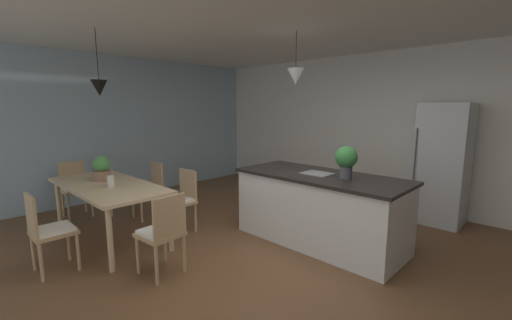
{
  "coord_description": "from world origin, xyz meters",
  "views": [
    {
      "loc": [
        2.2,
        -2.51,
        1.74
      ],
      "look_at": [
        -0.72,
        0.51,
        1.06
      ],
      "focal_mm": 22.75,
      "sensor_mm": 36.0,
      "label": 1
    }
  ],
  "objects_px": {
    "chair_kitchen_end": "(163,231)",
    "potted_plant_on_table": "(102,168)",
    "chair_near_right": "(48,229)",
    "kitchen_island": "(319,208)",
    "chair_far_right": "(181,199)",
    "potted_plant_on_island": "(346,159)",
    "vase_on_dining_table": "(111,181)",
    "dining_table": "(108,189)",
    "refrigerator": "(443,164)",
    "chair_window_end": "(75,187)",
    "chair_far_left": "(150,188)"
  },
  "relations": [
    {
      "from": "chair_kitchen_end",
      "to": "potted_plant_on_table",
      "type": "relative_size",
      "value": 2.53
    },
    {
      "from": "chair_near_right",
      "to": "kitchen_island",
      "type": "xyz_separation_m",
      "value": [
        1.61,
        2.66,
        -0.01
      ]
    },
    {
      "from": "chair_far_right",
      "to": "potted_plant_on_island",
      "type": "xyz_separation_m",
      "value": [
        1.96,
        1.03,
        0.66
      ]
    },
    {
      "from": "chair_kitchen_end",
      "to": "kitchen_island",
      "type": "bearing_deg",
      "value": 69.18
    },
    {
      "from": "vase_on_dining_table",
      "to": "chair_near_right",
      "type": "bearing_deg",
      "value": -71.26
    },
    {
      "from": "chair_kitchen_end",
      "to": "vase_on_dining_table",
      "type": "distance_m",
      "value": 1.23
    },
    {
      "from": "potted_plant_on_island",
      "to": "dining_table",
      "type": "bearing_deg",
      "value": -142.47
    },
    {
      "from": "refrigerator",
      "to": "chair_window_end",
      "type": "bearing_deg",
      "value": -138.93
    },
    {
      "from": "potted_plant_on_table",
      "to": "chair_near_right",
      "type": "bearing_deg",
      "value": -50.57
    },
    {
      "from": "vase_on_dining_table",
      "to": "chair_window_end",
      "type": "bearing_deg",
      "value": 178.88
    },
    {
      "from": "vase_on_dining_table",
      "to": "dining_table",
      "type": "bearing_deg",
      "value": 171.12
    },
    {
      "from": "chair_window_end",
      "to": "chair_near_right",
      "type": "relative_size",
      "value": 1.0
    },
    {
      "from": "dining_table",
      "to": "potted_plant_on_island",
      "type": "distance_m",
      "value": 3.06
    },
    {
      "from": "chair_far_left",
      "to": "potted_plant_on_island",
      "type": "bearing_deg",
      "value": 20.0
    },
    {
      "from": "chair_far_right",
      "to": "potted_plant_on_table",
      "type": "bearing_deg",
      "value": -131.8
    },
    {
      "from": "chair_far_left",
      "to": "refrigerator",
      "type": "bearing_deg",
      "value": 40.95
    },
    {
      "from": "chair_far_right",
      "to": "chair_far_left",
      "type": "distance_m",
      "value": 0.88
    },
    {
      "from": "chair_kitchen_end",
      "to": "kitchen_island",
      "type": "xyz_separation_m",
      "value": [
        0.7,
        1.84,
        -0.01
      ]
    },
    {
      "from": "potted_plant_on_island",
      "to": "vase_on_dining_table",
      "type": "relative_size",
      "value": 2.7
    },
    {
      "from": "chair_near_right",
      "to": "chair_far_right",
      "type": "bearing_deg",
      "value": 90.0
    },
    {
      "from": "chair_kitchen_end",
      "to": "potted_plant_on_table",
      "type": "xyz_separation_m",
      "value": [
        -1.61,
        0.03,
        0.45
      ]
    },
    {
      "from": "kitchen_island",
      "to": "refrigerator",
      "type": "distance_m",
      "value": 2.16
    },
    {
      "from": "refrigerator",
      "to": "potted_plant_on_island",
      "type": "relative_size",
      "value": 4.63
    },
    {
      "from": "chair_far_right",
      "to": "chair_window_end",
      "type": "relative_size",
      "value": 1.0
    },
    {
      "from": "chair_near_right",
      "to": "dining_table",
      "type": "bearing_deg",
      "value": 118.56
    },
    {
      "from": "chair_far_left",
      "to": "potted_plant_on_island",
      "type": "relative_size",
      "value": 2.23
    },
    {
      "from": "chair_near_right",
      "to": "kitchen_island",
      "type": "relative_size",
      "value": 0.4
    },
    {
      "from": "chair_far_right",
      "to": "chair_kitchen_end",
      "type": "distance_m",
      "value": 1.22
    },
    {
      "from": "kitchen_island",
      "to": "potted_plant_on_island",
      "type": "relative_size",
      "value": 5.55
    },
    {
      "from": "chair_near_right",
      "to": "potted_plant_on_island",
      "type": "height_order",
      "value": "potted_plant_on_island"
    },
    {
      "from": "chair_near_right",
      "to": "refrigerator",
      "type": "relative_size",
      "value": 0.48
    },
    {
      "from": "dining_table",
      "to": "vase_on_dining_table",
      "type": "xyz_separation_m",
      "value": [
        0.18,
        -0.03,
        0.14
      ]
    },
    {
      "from": "dining_table",
      "to": "chair_window_end",
      "type": "distance_m",
      "value": 1.37
    },
    {
      "from": "chair_near_right",
      "to": "potted_plant_on_island",
      "type": "xyz_separation_m",
      "value": [
        1.96,
        2.66,
        0.66
      ]
    },
    {
      "from": "chair_kitchen_end",
      "to": "chair_near_right",
      "type": "relative_size",
      "value": 1.0
    },
    {
      "from": "potted_plant_on_island",
      "to": "vase_on_dining_table",
      "type": "bearing_deg",
      "value": -139.94
    },
    {
      "from": "chair_window_end",
      "to": "potted_plant_on_table",
      "type": "xyz_separation_m",
      "value": [
        1.1,
        0.03,
        0.45
      ]
    },
    {
      "from": "dining_table",
      "to": "chair_far_right",
      "type": "bearing_deg",
      "value": 61.44
    },
    {
      "from": "dining_table",
      "to": "potted_plant_on_table",
      "type": "xyz_separation_m",
      "value": [
        -0.25,
        0.03,
        0.24
      ]
    },
    {
      "from": "chair_window_end",
      "to": "potted_plant_on_table",
      "type": "distance_m",
      "value": 1.19
    },
    {
      "from": "dining_table",
      "to": "vase_on_dining_table",
      "type": "relative_size",
      "value": 13.59
    },
    {
      "from": "chair_far_left",
      "to": "vase_on_dining_table",
      "type": "relative_size",
      "value": 6.02
    },
    {
      "from": "chair_far_right",
      "to": "potted_plant_on_table",
      "type": "distance_m",
      "value": 1.13
    },
    {
      "from": "chair_far_left",
      "to": "potted_plant_on_table",
      "type": "relative_size",
      "value": 2.53
    },
    {
      "from": "chair_far_left",
      "to": "refrigerator",
      "type": "distance_m",
      "value": 4.51
    },
    {
      "from": "chair_window_end",
      "to": "chair_far_left",
      "type": "relative_size",
      "value": 1.0
    },
    {
      "from": "vase_on_dining_table",
      "to": "refrigerator",
      "type": "bearing_deg",
      "value": 53.69
    },
    {
      "from": "refrigerator",
      "to": "potted_plant_on_table",
      "type": "distance_m",
      "value": 4.92
    },
    {
      "from": "chair_window_end",
      "to": "refrigerator",
      "type": "bearing_deg",
      "value": 41.07
    },
    {
      "from": "chair_far_right",
      "to": "kitchen_island",
      "type": "distance_m",
      "value": 1.91
    }
  ]
}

